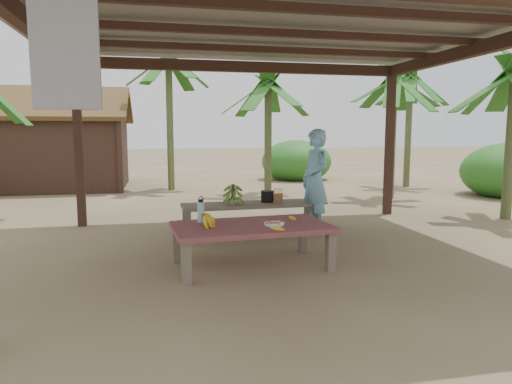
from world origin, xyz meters
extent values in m
plane|color=brown|center=(0.00, 0.00, 0.00)|extent=(80.00, 80.00, 0.00)
cube|color=black|center=(-2.80, 2.30, 1.35)|extent=(0.13, 0.13, 2.70)
cube|color=black|center=(2.80, 2.30, 1.35)|extent=(0.13, 0.13, 2.70)
cube|color=black|center=(0.00, 2.30, 2.70)|extent=(5.80, 0.14, 0.18)
cube|color=black|center=(-2.80, 0.00, 2.70)|extent=(0.14, 4.80, 0.18)
cube|color=black|center=(2.80, 0.00, 2.70)|extent=(0.14, 4.80, 0.18)
cube|color=slate|center=(0.00, 0.00, 2.92)|extent=(6.60, 5.60, 0.06)
cube|color=slate|center=(-2.10, -2.30, 2.15)|extent=(0.45, 0.05, 0.85)
cube|color=brown|center=(-1.25, -1.07, 0.22)|extent=(0.11, 0.11, 0.44)
cube|color=brown|center=(0.39, -0.95, 0.22)|extent=(0.11, 0.11, 0.44)
cube|color=brown|center=(-1.31, -0.24, 0.22)|extent=(0.11, 0.11, 0.44)
cube|color=brown|center=(0.32, -0.11, 0.22)|extent=(0.11, 0.11, 0.44)
cube|color=maroon|center=(-0.46, -0.59, 0.47)|extent=(1.87, 1.14, 0.06)
cube|color=brown|center=(-1.10, 1.04, 0.20)|extent=(0.08, 0.08, 0.40)
cube|color=brown|center=(0.96, 1.14, 0.20)|extent=(0.08, 0.08, 0.40)
cube|color=brown|center=(-1.12, 1.50, 0.20)|extent=(0.08, 0.08, 0.40)
cube|color=brown|center=(0.94, 1.60, 0.20)|extent=(0.08, 0.08, 0.40)
cube|color=brown|center=(-0.08, 1.32, 0.42)|extent=(2.22, 0.70, 0.05)
cylinder|color=white|center=(-0.22, -0.70, 0.51)|extent=(0.22, 0.22, 0.01)
cylinder|color=white|center=(-0.22, -0.70, 0.52)|extent=(0.23, 0.23, 0.02)
cube|color=brown|center=(-0.22, -0.70, 0.53)|extent=(0.13, 0.10, 0.02)
ellipsoid|color=yellow|center=(-0.25, -0.99, 0.52)|extent=(0.16, 0.07, 0.04)
ellipsoid|color=yellow|center=(0.09, -0.41, 0.52)|extent=(0.10, 0.14, 0.04)
cylinder|color=#3DA3BF|center=(-1.02, -0.32, 0.62)|extent=(0.08, 0.08, 0.24)
cylinder|color=black|center=(-1.02, -0.32, 0.76)|extent=(0.06, 0.06, 0.03)
torus|color=black|center=(-1.02, -0.32, 0.79)|extent=(0.05, 0.01, 0.05)
cylinder|color=black|center=(0.20, 1.39, 0.54)|extent=(0.21, 0.21, 0.18)
imported|color=#73B2D9|center=(0.92, 1.16, 0.81)|extent=(0.50, 0.66, 1.63)
cube|color=black|center=(-4.50, 8.00, 1.00)|extent=(4.00, 3.00, 2.00)
cube|color=brown|center=(-4.50, 7.15, 2.35)|extent=(4.40, 1.73, 1.00)
cube|color=brown|center=(-4.50, 8.85, 2.35)|extent=(4.40, 1.73, 1.00)
cylinder|color=#596638|center=(3.86, 4.16, 1.43)|extent=(0.18, 0.18, 2.85)
cylinder|color=#596638|center=(1.14, 5.31, 1.41)|extent=(0.18, 0.18, 2.82)
cylinder|color=#596638|center=(-1.20, 6.93, 1.80)|extent=(0.18, 0.18, 3.60)
cylinder|color=#596638|center=(4.67, 1.38, 1.33)|extent=(0.18, 0.18, 2.67)
cylinder|color=#596638|center=(5.50, 6.27, 1.59)|extent=(0.18, 0.18, 3.18)
camera|label=1|loc=(-1.48, -5.71, 1.56)|focal=32.00mm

